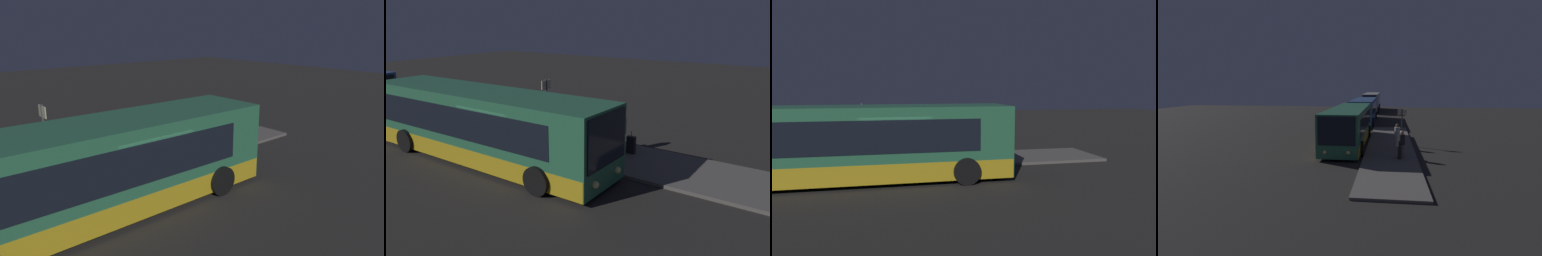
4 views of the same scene
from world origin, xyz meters
The scene contains 9 objects.
ground centered at (0.00, 0.00, 0.00)m, with size 80.00×80.00×0.00m, color #2B2826.
platform centered at (0.00, 3.24, 0.06)m, with size 20.00×3.29×0.13m.
bus_lead centered at (-1.38, 0.11, 1.41)m, with size 11.46×2.84×2.83m.
bus_second centered at (-15.41, 0.11, 1.39)m, with size 12.07×2.79×2.79m.
bus_third centered at (-30.97, 0.11, 1.50)m, with size 12.40×2.71×3.02m.
passenger_boarding centered at (2.81, 3.95, 1.00)m, with size 0.59×0.42×1.64m.
passenger_waiting centered at (-0.21, 3.74, 1.02)m, with size 0.54×0.54×1.66m.
suitcase centered at (3.36, 3.80, 0.49)m, with size 0.37×0.19×0.97m.
sign_post centered at (-1.35, 4.10, 1.76)m, with size 0.10×0.65×2.65m.
Camera 4 is at (21.27, 3.12, 4.60)m, focal length 28.00 mm.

